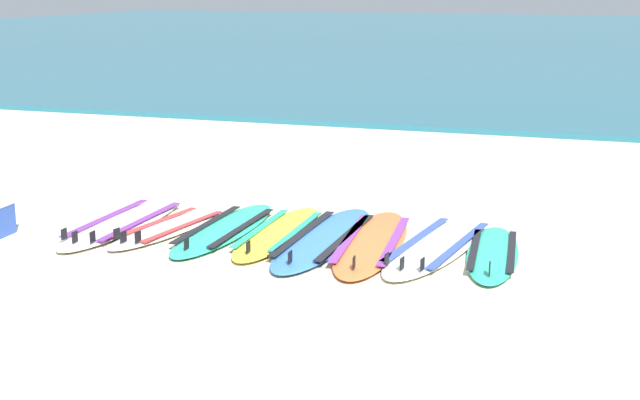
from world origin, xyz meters
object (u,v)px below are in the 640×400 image
object	(u,v)px
surfboard_3	(278,233)
surfboard_6	(437,245)
surfboard_1	(170,227)
surfboard_0	(124,222)
surfboard_4	(324,238)
surfboard_7	(493,253)
surfboard_5	(372,242)
surfboard_2	(225,229)

from	to	relation	value
surfboard_3	surfboard_6	bearing A→B (deg)	2.54
surfboard_1	surfboard_6	size ratio (longest dim) A/B	0.78
surfboard_6	surfboard_0	bearing A→B (deg)	-176.11
surfboard_4	surfboard_7	xyz separation A→B (m)	(1.71, 0.01, 0.00)
surfboard_5	surfboard_7	xyz separation A→B (m)	(1.21, 0.00, 0.00)
surfboard_2	surfboard_4	distance (m)	1.11
surfboard_4	surfboard_7	size ratio (longest dim) A/B	1.27
surfboard_6	surfboard_4	bearing A→B (deg)	-174.38
surfboard_0	surfboard_1	size ratio (longest dim) A/B	1.20
surfboard_6	surfboard_2	bearing A→B (deg)	-176.85
surfboard_4	surfboard_6	distance (m)	1.15
surfboard_3	surfboard_7	size ratio (longest dim) A/B	1.11
surfboard_4	surfboard_2	bearing A→B (deg)	-179.42
surfboard_5	surfboard_6	bearing A→B (deg)	9.26
surfboard_4	surfboard_1	bearing A→B (deg)	-175.25
surfboard_0	surfboard_4	xyz separation A→B (m)	(2.27, 0.12, -0.00)
surfboard_4	surfboard_0	bearing A→B (deg)	-177.00
surfboard_1	surfboard_2	xyz separation A→B (m)	(0.58, 0.13, -0.00)
surfboard_1	surfboard_2	world-z (taller)	same
surfboard_0	surfboard_2	xyz separation A→B (m)	(1.15, 0.11, -0.00)
surfboard_0	surfboard_3	bearing A→B (deg)	5.16
surfboard_0	surfboard_5	bearing A→B (deg)	2.61
surfboard_0	surfboard_1	xyz separation A→B (m)	(0.57, -0.02, 0.00)
surfboard_0	surfboard_7	bearing A→B (deg)	1.85
surfboard_3	surfboard_4	world-z (taller)	same
surfboard_1	surfboard_3	size ratio (longest dim) A/B	0.90
surfboard_0	surfboard_2	distance (m)	1.16
surfboard_2	surfboard_5	distance (m)	1.61
surfboard_2	surfboard_5	bearing A→B (deg)	0.67
surfboard_5	surfboard_7	distance (m)	1.21
surfboard_3	surfboard_5	world-z (taller)	same
surfboard_5	surfboard_6	xyz separation A→B (m)	(0.65, 0.11, 0.00)
surfboard_3	surfboard_4	size ratio (longest dim) A/B	0.87
surfboard_3	surfboard_4	distance (m)	0.52
surfboard_2	surfboard_0	bearing A→B (deg)	-174.67
surfboard_1	surfboard_3	bearing A→B (deg)	8.70
surfboard_5	surfboard_3	bearing A→B (deg)	178.22
surfboard_0	surfboard_7	xyz separation A→B (m)	(3.98, 0.13, -0.00)
surfboard_3	surfboard_1	bearing A→B (deg)	-171.30
surfboard_3	surfboard_0	bearing A→B (deg)	-174.84
surfboard_1	surfboard_6	xyz separation A→B (m)	(2.84, 0.25, -0.00)
surfboard_7	surfboard_5	bearing A→B (deg)	-179.90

